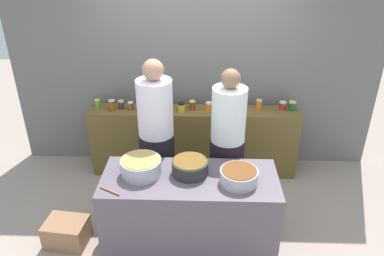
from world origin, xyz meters
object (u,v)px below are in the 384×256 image
cook_with_tongs (157,148)px  cook_in_cap (227,153)px  cooking_pot_left (141,167)px  preserve_jar_1 (112,105)px  preserve_jar_11 (259,105)px  preserve_jar_8 (192,105)px  cooking_pot_right (239,176)px  preserve_jar_3 (131,106)px  preserve_jar_6 (160,107)px  wooden_spoon (110,191)px  preserve_jar_4 (140,106)px  cooking_pot_center (190,167)px  preserve_jar_9 (209,106)px  preserve_jar_13 (292,106)px  preserve_jar_5 (153,105)px  preserve_jar_12 (283,106)px  preserve_jar_10 (230,106)px  preserve_jar_0 (98,103)px  bread_crate (67,232)px  preserve_jar_7 (181,107)px  preserve_jar_2 (121,105)px

cook_with_tongs → cook_in_cap: 0.77m
cooking_pot_left → cook_in_cap: (0.86, 0.51, -0.14)m
preserve_jar_1 → cooking_pot_left: size_ratio=0.37×
preserve_jar_11 → cook_in_cap: cook_in_cap is taller
preserve_jar_8 → cooking_pot_right: 1.56m
preserve_jar_3 → preserve_jar_6: bearing=-7.5°
preserve_jar_6 → wooden_spoon: bearing=-100.2°
preserve_jar_4 → cooking_pot_center: 1.44m
preserve_jar_6 → preserve_jar_9: preserve_jar_6 is taller
preserve_jar_6 → preserve_jar_13: 1.68m
wooden_spoon → preserve_jar_11: bearing=47.5°
preserve_jar_5 → cook_with_tongs: size_ratio=0.07×
wooden_spoon → preserve_jar_1: bearing=101.5°
cooking_pot_right → cook_with_tongs: size_ratio=0.19×
preserve_jar_3 → preserve_jar_12: bearing=2.3°
preserve_jar_12 → cooking_pot_right: (-0.68, -1.53, -0.04)m
cooking_pot_left → preserve_jar_10: bearing=55.8°
preserve_jar_6 → preserve_jar_0: bearing=172.3°
preserve_jar_3 → bread_crate: bearing=-109.4°
preserve_jar_7 → bread_crate: bearing=-130.1°
cooking_pot_center → preserve_jar_2: bearing=124.8°
cooking_pot_right → bread_crate: (-1.76, 0.05, -0.79)m
preserve_jar_3 → wooden_spoon: size_ratio=0.47×
preserve_jar_1 → cooking_pot_right: (1.50, -1.42, -0.06)m
preserve_jar_2 → preserve_jar_5: 0.41m
preserve_jar_8 → preserve_jar_11: bearing=1.2°
cook_in_cap → preserve_jar_9: bearing=103.3°
preserve_jar_12 → wooden_spoon: 2.52m
preserve_jar_4 → cooking_pot_left: 1.30m
preserve_jar_5 → preserve_jar_7: 0.37m
preserve_jar_1 → preserve_jar_2: preserve_jar_1 is taller
preserve_jar_0 → cooking_pot_center: size_ratio=0.30×
preserve_jar_9 → preserve_jar_10: (0.26, 0.02, -0.00)m
preserve_jar_3 → cooking_pot_left: (0.34, -1.34, -0.03)m
preserve_jar_0 → preserve_jar_13: size_ratio=0.91×
preserve_jar_8 → preserve_jar_10: 0.47m
preserve_jar_3 → preserve_jar_11: bearing=1.9°
preserve_jar_7 → preserve_jar_9: size_ratio=1.07×
preserve_jar_2 → preserve_jar_3: size_ratio=1.02×
preserve_jar_7 → preserve_jar_11: preserve_jar_11 is taller
preserve_jar_9 → cook_with_tongs: bearing=-125.6°
preserve_jar_10 → preserve_jar_12: (0.68, 0.05, -0.00)m
preserve_jar_5 → cooking_pot_right: bearing=-55.8°
cooking_pot_center → cook_with_tongs: bearing=126.7°
preserve_jar_10 → preserve_jar_0: bearing=178.8°
preserve_jar_2 → preserve_jar_12: (2.07, 0.04, -0.00)m
preserve_jar_8 → cook_with_tongs: cook_with_tongs is taller
preserve_jar_4 → cooking_pot_left: bearing=-80.8°
preserve_jar_5 → bread_crate: (-0.77, -1.40, -0.85)m
preserve_jar_5 → preserve_jar_8: size_ratio=1.16×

